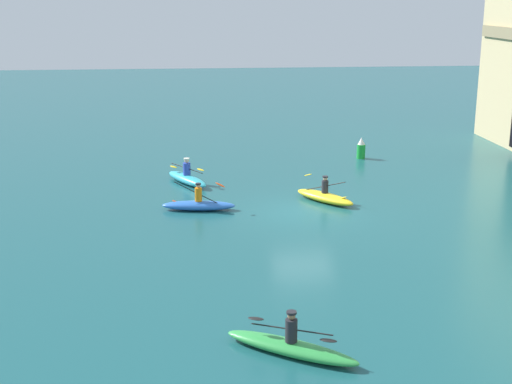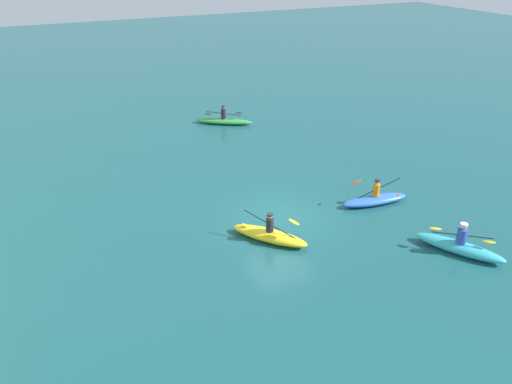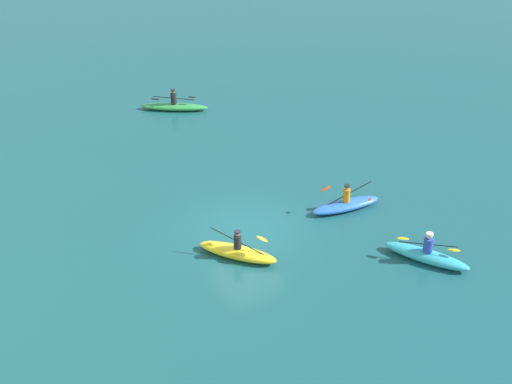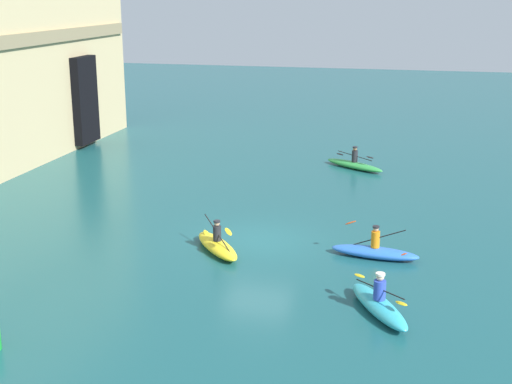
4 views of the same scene
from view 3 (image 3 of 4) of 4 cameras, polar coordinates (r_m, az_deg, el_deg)
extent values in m
plane|color=#195156|center=(27.98, -0.79, -3.03)|extent=(120.00, 120.00, 0.00)
ellipsoid|color=#33B2C6|center=(26.91, 13.48, -5.01)|extent=(3.14, 2.22, 0.43)
cylinder|color=#2D47B7|center=(26.63, 13.61, -4.14)|extent=(0.35, 0.35, 0.56)
sphere|color=beige|center=(26.41, 13.71, -3.45)|extent=(0.22, 0.22, 0.22)
cylinder|color=silver|center=(26.36, 13.73, -3.28)|extent=(0.27, 0.27, 0.06)
cylinder|color=black|center=(26.61, 13.62, -4.09)|extent=(1.53, 1.46, 0.21)
ellipsoid|color=yellow|center=(26.67, 15.55, -4.51)|extent=(0.44, 0.44, 0.09)
ellipsoid|color=yellow|center=(26.58, 11.68, -3.67)|extent=(0.44, 0.44, 0.09)
ellipsoid|color=blue|center=(29.37, 7.19, -1.06)|extent=(1.12, 3.09, 0.38)
cylinder|color=orange|center=(29.12, 7.25, -0.26)|extent=(0.29, 0.29, 0.57)
sphere|color=tan|center=(28.93, 7.30, 0.37)|extent=(0.19, 0.19, 0.19)
cylinder|color=#232328|center=(28.89, 7.31, 0.50)|extent=(0.23, 0.23, 0.06)
cylinder|color=black|center=(29.10, 7.25, -0.22)|extent=(0.59, 2.01, 0.98)
ellipsoid|color=#D84C19|center=(29.64, 8.86, -0.68)|extent=(0.29, 0.45, 0.23)
ellipsoid|color=#D84C19|center=(28.59, 5.59, 0.26)|extent=(0.29, 0.45, 0.23)
ellipsoid|color=green|center=(38.10, -6.57, 6.78)|extent=(2.56, 3.36, 0.35)
cylinder|color=#232328|center=(37.91, -6.61, 7.43)|extent=(0.30, 0.30, 0.59)
sphere|color=#9E704C|center=(37.76, -6.65, 7.98)|extent=(0.20, 0.20, 0.20)
cylinder|color=#232328|center=(37.72, -6.65, 8.10)|extent=(0.25, 0.25, 0.06)
cylinder|color=black|center=(37.90, -6.61, 7.47)|extent=(1.20, 1.86, 0.21)
ellipsoid|color=black|center=(38.09, -8.06, 7.37)|extent=(0.39, 0.47, 0.08)
ellipsoid|color=black|center=(37.73, -5.15, 7.57)|extent=(0.39, 0.47, 0.08)
ellipsoid|color=yellow|center=(26.40, -1.47, -4.85)|extent=(2.90, 2.51, 0.41)
cylinder|color=#232328|center=(26.12, -1.49, -4.01)|extent=(0.29, 0.29, 0.53)
sphere|color=tan|center=(25.92, -1.50, -3.35)|extent=(0.19, 0.19, 0.19)
cylinder|color=#232328|center=(25.87, -1.50, -3.21)|extent=(0.24, 0.24, 0.06)
cylinder|color=black|center=(26.11, -1.49, -3.96)|extent=(1.66, 1.41, 0.77)
ellipsoid|color=yellow|center=(25.65, 0.49, -3.77)|extent=(0.45, 0.42, 0.19)
ellipsoid|color=yellow|center=(26.60, -3.40, -4.14)|extent=(0.45, 0.42, 0.19)
camera|label=1|loc=(50.93, -12.38, 22.33)|focal=50.00mm
camera|label=2|loc=(7.60, 1.39, -14.51)|focal=35.00mm
camera|label=4|loc=(18.60, 63.97, -9.49)|focal=50.00mm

